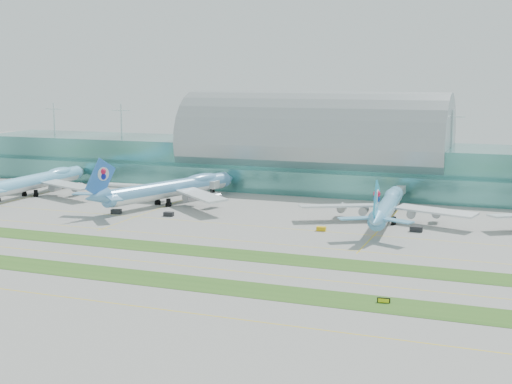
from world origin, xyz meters
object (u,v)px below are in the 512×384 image
at_px(taxiway_sign_east, 384,300).
at_px(airliner_b, 171,187).
at_px(airliner_a, 36,180).
at_px(airliner_c, 387,205).
at_px(terminal, 314,156).

bearing_deg(taxiway_sign_east, airliner_b, 131.00).
relative_size(airliner_a, airliner_b, 0.98).
bearing_deg(airliner_a, airliner_c, -1.90).
relative_size(airliner_b, airliner_c, 1.09).
xyz_separation_m(terminal, taxiway_sign_east, (61.07, -155.58, -13.62)).
bearing_deg(terminal, airliner_b, -123.20).
bearing_deg(airliner_b, taxiway_sign_east, -24.04).
xyz_separation_m(terminal, airliner_b, (-40.26, -61.52, -7.63)).
height_order(airliner_b, airliner_c, airliner_b).
distance_m(airliner_a, airliner_c, 149.49).
distance_m(airliner_b, taxiway_sign_east, 138.38).
distance_m(airliner_c, taxiway_sign_east, 90.60).
bearing_deg(taxiway_sign_east, airliner_a, 144.35).
xyz_separation_m(airliner_a, airliner_c, (149.43, -4.28, -0.39)).
bearing_deg(airliner_a, terminal, 30.64).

